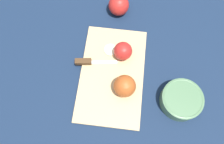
# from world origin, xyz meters

# --- Properties ---
(ground_plane) EXTENTS (4.00, 4.00, 0.00)m
(ground_plane) POSITION_xyz_m (0.00, 0.00, 0.00)
(ground_plane) COLOR #14233D
(cutting_board) EXTENTS (0.41, 0.29, 0.01)m
(cutting_board) POSITION_xyz_m (0.00, 0.00, 0.01)
(cutting_board) COLOR tan
(cutting_board) RESTS_ON ground_plane
(apple_half_left) EXTENTS (0.08, 0.08, 0.08)m
(apple_half_left) POSITION_xyz_m (-0.06, -0.04, 0.05)
(apple_half_left) COLOR #AD4C1E
(apple_half_left) RESTS_ON cutting_board
(apple_half_right) EXTENTS (0.07, 0.07, 0.07)m
(apple_half_right) POSITION_xyz_m (0.07, -0.04, 0.05)
(apple_half_right) COLOR red
(apple_half_right) RESTS_ON cutting_board
(knife) EXTENTS (0.02, 0.15, 0.02)m
(knife) POSITION_xyz_m (0.05, 0.09, 0.02)
(knife) COLOR silver
(knife) RESTS_ON cutting_board
(apple_slice) EXTENTS (0.05, 0.05, 0.01)m
(apple_slice) POSITION_xyz_m (0.10, 0.00, 0.02)
(apple_slice) COLOR beige
(apple_slice) RESTS_ON cutting_board
(apple_whole) EXTENTS (0.08, 0.08, 0.09)m
(apple_whole) POSITION_xyz_m (0.28, -0.04, 0.04)
(apple_whole) COLOR red
(apple_whole) RESTS_ON ground_plane
(bowl) EXTENTS (0.14, 0.14, 0.05)m
(bowl) POSITION_xyz_m (-0.11, -0.23, 0.03)
(bowl) COLOR #4C704C
(bowl) RESTS_ON ground_plane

